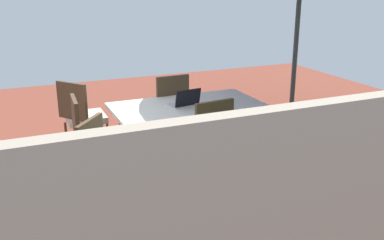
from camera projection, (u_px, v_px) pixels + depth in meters
ground_plane at (192, 167)px, 5.25m from camera, size 10.00×10.00×0.02m
hedge_row at (338, 231)px, 2.94m from camera, size 6.30×0.94×1.08m
dining_table at (192, 112)px, 5.03m from camera, size 1.74×1.22×0.73m
chair_southeast at (82, 114)px, 5.39m from camera, size 0.58×0.58×0.98m
chair_north at (222, 146)px, 4.38m from camera, size 0.47×0.48×0.98m
chair_south at (169, 106)px, 5.74m from camera, size 0.46×0.47×0.98m
chair_northeast at (107, 167)px, 3.90m from camera, size 0.58×0.58×0.98m
chair_east at (92, 136)px, 4.65m from camera, size 0.47×0.46×0.98m
laptop at (185, 102)px, 5.07m from camera, size 0.35×0.29×0.21m
cup at (228, 106)px, 4.89m from camera, size 0.08×0.08×0.11m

